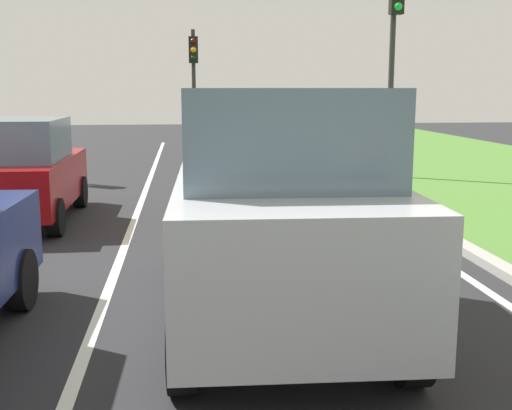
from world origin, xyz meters
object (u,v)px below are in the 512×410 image
Objects in this scene: car_hatchback_far at (21,171)px; traffic_light_far_median at (194,70)px; car_suv_ahead at (277,204)px; traffic_light_near_right at (394,38)px.

traffic_light_far_median is at bearing 74.57° from car_hatchback_far.
car_suv_ahead is 0.88× the size of traffic_light_near_right.
traffic_light_near_right reaches higher than car_suv_ahead.
car_hatchback_far is 9.45m from traffic_light_near_right.
traffic_light_far_median reaches higher than car_suv_ahead.
traffic_light_far_median is (3.15, 11.67, 2.02)m from car_hatchback_far.
traffic_light_far_median reaches higher than car_hatchback_far.
traffic_light_near_right is 1.21× the size of traffic_light_far_median.
traffic_light_far_median is at bearing 93.88° from car_suv_ahead.
traffic_light_far_median is (-0.52, 16.82, 1.74)m from car_suv_ahead.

